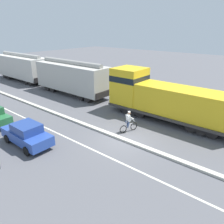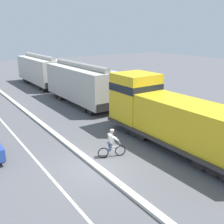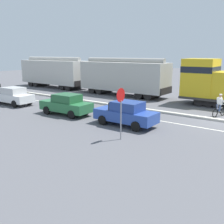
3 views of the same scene
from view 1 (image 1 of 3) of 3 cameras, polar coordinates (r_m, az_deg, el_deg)
ground_plane at (r=16.31m, az=2.92°, el=-7.37°), size 120.00×120.00×0.00m
median_curb at (r=20.06m, az=-10.91°, el=-1.79°), size 0.36×36.00×0.16m
lane_stripe at (r=18.82m, az=-16.49°, el=-4.17°), size 0.14×36.00×0.01m
locomotive at (r=19.98m, az=12.86°, el=3.22°), size 3.10×11.61×4.20m
hopper_car_lead at (r=27.36m, az=-10.48°, el=8.84°), size 2.90×10.60×4.18m
hopper_car_middle at (r=36.88m, az=-22.46°, el=10.78°), size 2.90×10.60×4.18m
parked_car_blue at (r=16.51m, az=-21.39°, el=-5.38°), size 1.84×4.20×1.62m
cyclist at (r=17.27m, az=4.35°, el=-2.68°), size 1.65×0.65×1.71m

